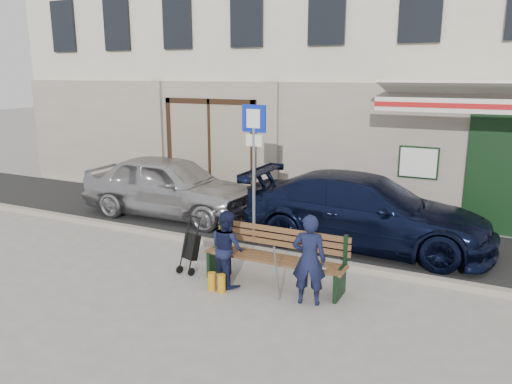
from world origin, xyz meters
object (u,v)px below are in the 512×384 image
Objects in this scene: car_navy at (365,211)px; bench at (272,258)px; man at (309,260)px; parking_sign at (254,152)px; car_silver at (170,186)px; stroller at (191,248)px; woman at (227,248)px.

bench is at bearing 161.05° from car_navy.
man is (0.80, -0.41, 0.24)m from bench.
parking_sign is 2.02× the size of man.
car_silver is 4.51× the size of stroller.
man is at bearing -123.75° from car_silver.
woman is (-1.45, 0.08, -0.07)m from man.
car_navy is 3.54× the size of man.
man is at bearing -40.68° from parking_sign.
man is (1.90, -1.94, -1.21)m from parking_sign.
car_silver is 1.84× the size of bench.
parking_sign is at bearing 125.70° from bench.
man is 1.44× the size of stroller.
car_silver is at bearing -46.56° from man.
car_silver is at bearing 89.65° from car_navy.
bench is (-0.88, -2.57, -0.26)m from car_navy.
car_navy is 1.76× the size of parking_sign.
bench is 1.51m from stroller.
stroller is at bearing -20.94° from man.
stroller is at bearing -139.74° from car_silver.
bench is (3.91, -2.59, -0.29)m from car_silver.
car_silver is at bearing -12.98° from woman.
bench is at bearing 21.95° from stroller.
car_silver is 4.70m from bench.
bench is 0.75m from woman.
man is (-0.08, -2.98, -0.02)m from car_navy.
bench is at bearing -124.73° from car_silver.
car_silver is 3.22m from parking_sign.
woman is at bearing -71.54° from parking_sign.
car_navy is at bearing -88.90° from woman.
stroller is (-2.38, -2.70, -0.29)m from car_navy.
parking_sign is 2.26× the size of woman.
car_navy is 3.61m from stroller.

